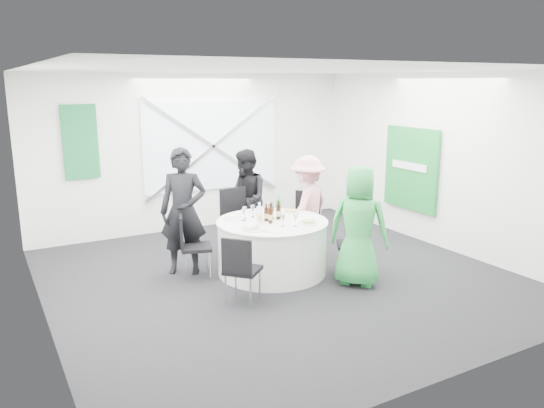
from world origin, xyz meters
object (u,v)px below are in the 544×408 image
person_man_back_left (183,211)px  clear_water_bottle (260,215)px  chair_back (237,216)px  chair_back_right (304,218)px  person_man_back (246,199)px  chair_back_left (190,241)px  chair_front_left (240,266)px  person_woman_pink (307,205)px  green_water_bottle (279,209)px  banquet_table (272,247)px  chair_front_right (357,239)px  person_woman_green (359,226)px

person_man_back_left → clear_water_bottle: person_man_back_left is taller
chair_back → chair_back_right: chair_back is taller
person_man_back_left → person_man_back: person_man_back_left is taller
chair_back → chair_back_left: bearing=-149.3°
chair_front_left → clear_water_bottle: clear_water_bottle is taller
chair_back_left → person_man_back_left: (0.01, 0.25, 0.37)m
person_woman_pink → green_water_bottle: person_woman_pink is taller
banquet_table → chair_back: (-0.04, 1.04, 0.22)m
chair_back → green_water_bottle: green_water_bottle is taller
chair_back_left → person_woman_pink: (1.99, 0.14, 0.25)m
person_man_back → chair_front_right: bearing=32.7°
chair_front_left → green_water_bottle: 1.42m
chair_back → person_woman_green: size_ratio=0.64×
person_man_back_left → chair_back_left: bearing=-62.3°
person_man_back → chair_front_left: bearing=-18.5°
chair_back → chair_back_left: chair_back is taller
chair_back → chair_back_right: 1.06m
person_man_back_left → person_woman_green: person_man_back_left is taller
chair_front_left → clear_water_bottle: bearing=-83.6°
person_man_back → person_woman_pink: person_man_back is taller
chair_back → person_woman_green: (0.82, -1.98, 0.20)m
chair_front_left → person_woman_pink: (1.81, 1.31, 0.27)m
chair_front_right → clear_water_bottle: bearing=-83.3°
banquet_table → chair_back: size_ratio=1.52×
chair_back_right → chair_front_right: size_ratio=1.11×
clear_water_bottle → chair_back_left: bearing=154.1°
green_water_bottle → chair_back_right: bearing=32.4°
banquet_table → chair_front_left: bearing=-137.9°
chair_back_right → person_man_back_left: person_man_back_left is taller
chair_back_right → person_man_back: person_man_back is taller
chair_back_right → person_man_back_left: 1.98m
chair_back_right → person_woman_green: 1.51m
banquet_table → chair_front_right: 1.20m
person_man_back_left → green_water_bottle: bearing=6.3°
person_woman_pink → clear_water_bottle: size_ratio=5.22×
chair_back_right → person_woman_pink: (0.03, -0.04, 0.21)m
chair_back_left → chair_back_right: chair_back_right is taller
banquet_table → person_man_back_left: (-1.07, 0.62, 0.51)m
banquet_table → person_man_back: size_ratio=0.97×
chair_front_left → green_water_bottle: bearing=-91.8°
green_water_bottle → clear_water_bottle: size_ratio=1.11×
person_man_back_left → green_water_bottle: (1.22, -0.54, 0.00)m
clear_water_bottle → green_water_bottle: bearing=18.7°
chair_front_right → green_water_bottle: bearing=-97.7°
person_woman_pink → clear_water_bottle: 1.27m
chair_back_right → chair_front_right: chair_back_right is taller
banquet_table → clear_water_bottle: clear_water_bottle is taller
clear_water_bottle → banquet_table: bearing=12.1°
chair_front_left → green_water_bottle: (1.04, 0.88, 0.39)m
banquet_table → chair_back_right: 1.06m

